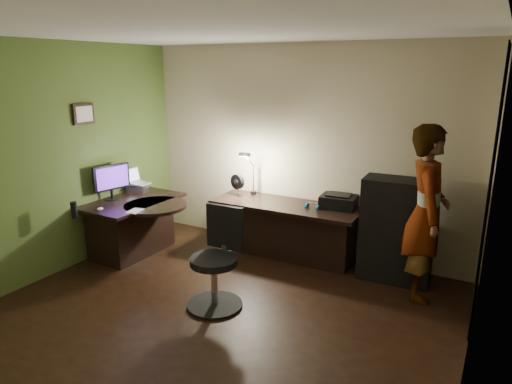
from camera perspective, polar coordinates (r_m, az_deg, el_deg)
The scene contains 27 objects.
floor at distance 4.77m, azimuth -4.75°, elevation -14.95°, with size 4.50×4.00×0.01m, color black.
ceiling at distance 4.13m, azimuth -5.62°, elevation 19.53°, with size 4.50×4.00×0.01m, color silver.
wall_back at distance 5.98m, azimuth 5.76°, elevation 5.17°, with size 4.50×0.01×2.70m, color tan.
wall_front at distance 2.92m, azimuth -28.10°, elevation -7.63°, with size 4.50×0.01×2.70m, color tan.
wall_left at distance 5.81m, azimuth -23.92°, elevation 3.62°, with size 0.01×4.00×2.70m, color tan.
wall_right at distance 3.56m, azimuth 26.55°, elevation -3.47°, with size 0.01×4.00×2.70m, color tan.
green_wall_overlay at distance 5.80m, azimuth -23.83°, elevation 3.61°, with size 0.00×4.00×2.70m, color #476127.
arched_doorway at distance 4.68m, azimuth 27.15°, elevation 0.05°, with size 0.01×0.90×2.60m, color black.
french_door at distance 3.15m, azimuth 24.92°, elevation -11.52°, with size 0.02×0.92×2.10m, color white.
framed_picture at distance 5.99m, azimuth -20.79°, elevation 9.11°, with size 0.04×0.30×0.25m, color black.
desk_left at distance 6.23m, azimuth -14.98°, elevation -4.23°, with size 0.78×1.27×0.73m, color black.
desk_right at distance 5.92m, azimuth 3.66°, elevation -4.83°, with size 1.91×0.67×0.72m, color black.
cabinet at distance 5.46m, azimuth 17.21°, elevation -4.61°, with size 0.80×0.40×1.20m, color black.
laptop_stand at distance 6.57m, azimuth -14.58°, elevation 0.57°, with size 0.25×0.21×0.11m, color silver.
laptop at distance 6.51m, azimuth -14.41°, elevation 1.85°, with size 0.29×0.27×0.20m, color silver.
monitor at distance 6.21m, azimuth -17.64°, elevation 0.59°, with size 0.10×0.51×0.34m, color black.
mouse at distance 5.84m, azimuth -18.92°, elevation -2.01°, with size 0.06×0.09×0.03m, color silver.
phone at distance 6.18m, azimuth -14.75°, elevation -0.85°, with size 0.07×0.13×0.01m, color black.
pen at distance 5.57m, azimuth -13.49°, elevation -2.52°, with size 0.01×0.13×0.01m, color black.
speaker at distance 5.63m, azimuth -21.79°, elevation -2.09°, with size 0.07×0.07×0.19m, color black.
notepad at distance 5.66m, azimuth -14.87°, elevation -2.32°, with size 0.15×0.20×0.01m, color silver.
desk_fan at distance 6.14m, azimuth -2.29°, elevation 0.81°, with size 0.21×0.11×0.32m, color black.
headphones at distance 5.66m, azimuth 7.08°, elevation -1.76°, with size 0.19×0.08×0.09m, color #186191.
printer at distance 5.71m, azimuth 10.28°, elevation -1.19°, with size 0.43×0.33×0.19m, color black.
desk_lamp at distance 6.16m, azimuth -0.32°, elevation 2.55°, with size 0.16×0.30×0.67m, color black.
office_chair at distance 4.67m, azimuth -5.31°, elevation -8.50°, with size 0.58×0.58×1.03m, color black.
person at distance 5.06m, azimuth 20.50°, elevation -2.54°, with size 0.66×0.44×1.86m, color #D8A88C.
Camera 1 is at (2.34, -3.40, 2.40)m, focal length 32.00 mm.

